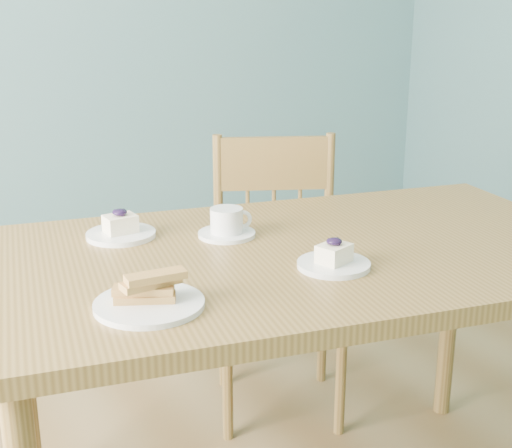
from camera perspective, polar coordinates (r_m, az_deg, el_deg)
name	(u,v)px	position (r m, az deg, el deg)	size (l,w,h in m)	color
dining_table	(305,279)	(1.72, 3.92, -4.39)	(1.59, 1.10, 0.78)	olive
dining_chair	(278,275)	(2.38, 1.75, -4.13)	(0.55, 0.54, 0.92)	olive
cheesecake_plate_near	(334,260)	(1.57, 6.24, -2.87)	(0.16, 0.16, 0.07)	white
cheesecake_plate_far	(121,230)	(1.79, -10.77, -0.46)	(0.17, 0.17, 0.07)	white
coffee_cup	(227,224)	(1.77, -2.32, -0.03)	(0.14, 0.14, 0.07)	white
biscotti_plate	(149,297)	(1.38, -8.57, -5.80)	(0.21, 0.21, 0.07)	white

